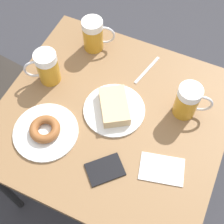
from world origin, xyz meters
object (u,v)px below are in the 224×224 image
at_px(plate_with_cake, 114,108).
at_px(beer_mug_center, 94,35).
at_px(fork, 147,70).
at_px(beer_mug_right, 47,67).
at_px(napkin_folded, 162,169).
at_px(passport_near_edge, 105,169).
at_px(plate_with_donut, 45,131).
at_px(beer_mug_left, 188,101).

xyz_separation_m(plate_with_cake, beer_mug_center, (0.26, 0.21, 0.05)).
bearing_deg(fork, beer_mug_right, 120.60).
xyz_separation_m(plate_with_cake, napkin_folded, (-0.15, -0.25, -0.02)).
relative_size(beer_mug_center, passport_near_edge, 0.98).
height_order(beer_mug_right, fork, beer_mug_right).
xyz_separation_m(plate_with_cake, beer_mug_right, (0.03, 0.30, 0.05)).
distance_m(plate_with_cake, fork, 0.24).
height_order(plate_with_cake, plate_with_donut, plate_with_cake).
bearing_deg(fork, napkin_folded, -152.13).
distance_m(napkin_folded, fork, 0.44).
relative_size(beer_mug_right, passport_near_edge, 0.98).
distance_m(plate_with_donut, passport_near_edge, 0.27).
xyz_separation_m(beer_mug_center, napkin_folded, (-0.41, -0.46, -0.07)).
distance_m(plate_with_donut, beer_mug_center, 0.46).
relative_size(beer_mug_right, fork, 0.87).
bearing_deg(napkin_folded, beer_mug_left, 0.22).
height_order(plate_with_cake, napkin_folded, plate_with_cake).
bearing_deg(beer_mug_center, beer_mug_right, 158.69).
height_order(fork, passport_near_edge, passport_near_edge).
relative_size(plate_with_cake, beer_mug_center, 1.62).
bearing_deg(plate_with_donut, beer_mug_center, 2.66).
bearing_deg(beer_mug_left, plate_with_donut, 124.28).
height_order(plate_with_cake, passport_near_edge, plate_with_cake).
relative_size(plate_with_donut, passport_near_edge, 1.61).
bearing_deg(beer_mug_right, fork, -59.40).
distance_m(beer_mug_right, passport_near_edge, 0.46).
bearing_deg(beer_mug_right, passport_near_edge, -125.14).
height_order(napkin_folded, fork, same).
distance_m(beer_mug_center, fork, 0.27).
height_order(plate_with_cake, beer_mug_right, beer_mug_right).
relative_size(beer_mug_left, beer_mug_right, 1.00).
relative_size(napkin_folded, fork, 1.02).
bearing_deg(fork, beer_mug_center, 84.18).
relative_size(plate_with_cake, beer_mug_left, 1.62).
distance_m(beer_mug_left, passport_near_edge, 0.39).
height_order(beer_mug_center, beer_mug_right, same).
distance_m(napkin_folded, passport_near_edge, 0.20).
bearing_deg(beer_mug_left, passport_near_edge, 152.41).
bearing_deg(plate_with_cake, beer_mug_center, 39.01).
distance_m(plate_with_donut, beer_mug_left, 0.54).
distance_m(plate_with_donut, fork, 0.49).
distance_m(beer_mug_left, napkin_folded, 0.27).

